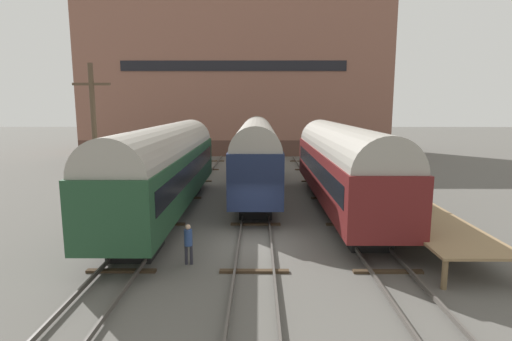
{
  "coord_description": "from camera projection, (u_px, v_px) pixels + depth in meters",
  "views": [
    {
      "loc": [
        0.15,
        -17.1,
        6.17
      ],
      "look_at": [
        0.0,
        7.22,
        2.2
      ],
      "focal_mm": 28.0,
      "sensor_mm": 36.0,
      "label": 1
    }
  ],
  "objects": [
    {
      "name": "person_worker",
      "position": [
        188.0,
        241.0,
        15.53
      ],
      "size": [
        0.32,
        0.32,
        1.62
      ],
      "color": "#282833",
      "rests_on": "ground"
    },
    {
      "name": "train_car_maroon",
      "position": [
        342.0,
        163.0,
        23.15
      ],
      "size": [
        3.13,
        17.41,
        5.09
      ],
      "color": "black",
      "rests_on": "ground"
    },
    {
      "name": "station_platform",
      "position": [
        417.0,
        213.0,
        19.15
      ],
      "size": [
        2.98,
        11.98,
        1.14
      ],
      "color": "#8C704C",
      "rests_on": "ground"
    },
    {
      "name": "track_left",
      "position": [
        144.0,
        242.0,
        17.88
      ],
      "size": [
        2.6,
        60.0,
        0.26
      ],
      "color": "#4C4742",
      "rests_on": "ground"
    },
    {
      "name": "bench",
      "position": [
        416.0,
        200.0,
        19.44
      ],
      "size": [
        1.4,
        0.4,
        0.91
      ],
      "color": "brown",
      "rests_on": "station_platform"
    },
    {
      "name": "train_car_green",
      "position": [
        166.0,
        165.0,
        22.11
      ],
      "size": [
        3.01,
        17.79,
        5.11
      ],
      "color": "black",
      "rests_on": "ground"
    },
    {
      "name": "train_car_navy",
      "position": [
        256.0,
        151.0,
        28.33
      ],
      "size": [
        2.86,
        18.4,
        5.19
      ],
      "color": "black",
      "rests_on": "ground"
    },
    {
      "name": "warehouse_building",
      "position": [
        236.0,
        78.0,
        52.87
      ],
      "size": [
        38.25,
        11.32,
        19.67
      ],
      "color": "#4F342A",
      "rests_on": "ground"
    },
    {
      "name": "track_middle",
      "position": [
        255.0,
        242.0,
        17.84
      ],
      "size": [
        2.6,
        60.0,
        0.26
      ],
      "color": "#4C4742",
      "rests_on": "ground"
    },
    {
      "name": "ground_plane",
      "position": [
        255.0,
        245.0,
        17.87
      ],
      "size": [
        200.0,
        200.0,
        0.0
      ],
      "primitive_type": "plane",
      "color": "#56544F"
    },
    {
      "name": "utility_pole",
      "position": [
        95.0,
        146.0,
        19.43
      ],
      "size": [
        1.8,
        0.24,
        8.16
      ],
      "color": "#473828",
      "rests_on": "ground"
    },
    {
      "name": "track_right",
      "position": [
        367.0,
        242.0,
        17.81
      ],
      "size": [
        2.6,
        60.0,
        0.26
      ],
      "color": "#4C4742",
      "rests_on": "ground"
    }
  ]
}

